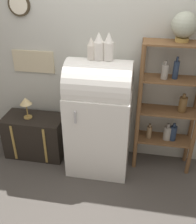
% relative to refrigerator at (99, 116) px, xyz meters
% --- Properties ---
extents(ground_plane, '(12.00, 12.00, 0.00)m').
position_rel_refrigerator_xyz_m(ground_plane, '(0.00, -0.23, -0.75)').
color(ground_plane, '#4C4742').
extents(wall_back, '(7.00, 0.09, 2.70)m').
position_rel_refrigerator_xyz_m(wall_back, '(-0.01, 0.34, 0.60)').
color(wall_back, '#B7B7AD').
rests_on(wall_back, ground_plane).
extents(refrigerator, '(0.76, 0.67, 1.46)m').
position_rel_refrigerator_xyz_m(refrigerator, '(0.00, 0.00, 0.00)').
color(refrigerator, white).
rests_on(refrigerator, ground_plane).
extents(suitcase_trunk, '(0.80, 0.43, 0.59)m').
position_rel_refrigerator_xyz_m(suitcase_trunk, '(-0.91, 0.07, -0.46)').
color(suitcase_trunk, black).
rests_on(suitcase_trunk, ground_plane).
extents(shelf_unit, '(0.73, 0.30, 1.65)m').
position_rel_refrigerator_xyz_m(shelf_unit, '(0.82, 0.15, 0.15)').
color(shelf_unit, brown).
rests_on(shelf_unit, ground_plane).
extents(globe, '(0.26, 0.26, 0.30)m').
position_rel_refrigerator_xyz_m(globe, '(0.85, 0.18, 1.06)').
color(globe, '#AD8942').
rests_on(globe, shelf_unit).
extents(vase_left, '(0.08, 0.08, 0.24)m').
position_rel_refrigerator_xyz_m(vase_left, '(-0.09, -0.00, 0.82)').
color(vase_left, silver).
rests_on(vase_left, refrigerator).
extents(vase_center, '(0.11, 0.11, 0.29)m').
position_rel_refrigerator_xyz_m(vase_center, '(-0.01, 0.01, 0.85)').
color(vase_center, white).
rests_on(vase_center, refrigerator).
extents(vase_right, '(0.11, 0.11, 0.30)m').
position_rel_refrigerator_xyz_m(vase_right, '(0.10, 0.01, 0.85)').
color(vase_right, white).
rests_on(vase_right, refrigerator).
extents(desk_lamp, '(0.15, 0.15, 0.29)m').
position_rel_refrigerator_xyz_m(desk_lamp, '(-0.97, 0.06, 0.06)').
color(desk_lamp, '#AD8942').
rests_on(desk_lamp, suitcase_trunk).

